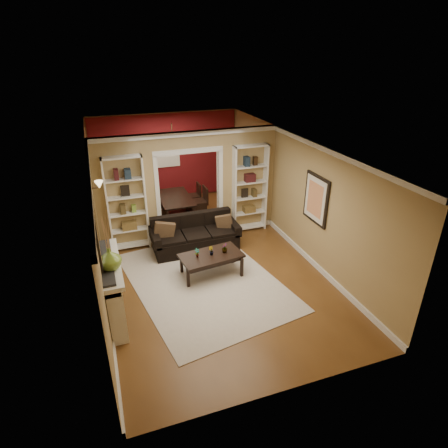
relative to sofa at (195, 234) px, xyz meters
name	(u,v)px	position (x,y,z in m)	size (l,w,h in m)	color
floor	(204,257)	(0.09, -0.45, -0.41)	(8.00, 8.00, 0.00)	brown
ceiling	(201,143)	(0.09, -0.45, 2.29)	(8.00, 8.00, 0.00)	white
wall_back	(167,157)	(0.09, 3.55, 0.94)	(8.00, 8.00, 0.00)	tan
wall_front	(290,317)	(0.09, -4.45, 0.94)	(8.00, 8.00, 0.00)	tan
wall_left	(96,218)	(-2.16, -0.45, 0.94)	(8.00, 8.00, 0.00)	tan
wall_right	(294,192)	(2.34, -0.45, 0.94)	(8.00, 8.00, 0.00)	tan
partition_wall	(189,186)	(0.09, 0.75, 0.94)	(4.50, 0.15, 2.70)	tan
red_back_panel	(167,158)	(0.09, 3.52, 0.91)	(4.44, 0.04, 2.64)	maroon
dining_window	(167,151)	(0.09, 3.48, 1.14)	(0.78, 0.03, 0.98)	#8CA5CC
area_rug	(204,281)	(-0.20, -1.39, -0.40)	(2.75, 3.85, 0.01)	beige
sofa	(195,234)	(0.00, 0.00, 0.00)	(2.09, 0.90, 0.82)	black
pillow_left	(164,230)	(-0.74, -0.02, 0.22)	(0.46, 0.13, 0.46)	brown
pillow_right	(224,223)	(0.74, -0.02, 0.19)	(0.39, 0.11, 0.39)	brown
coffee_table	(211,265)	(0.03, -1.21, -0.16)	(1.30, 0.70, 0.49)	black
plant_left	(197,253)	(-0.28, -1.21, 0.19)	(0.11, 0.07, 0.20)	#336626
plant_center	(211,251)	(0.03, -1.21, 0.18)	(0.10, 0.08, 0.19)	#336626
plant_right	(225,248)	(0.33, -1.21, 0.19)	(0.12, 0.12, 0.21)	#336626
bookshelf_left	(127,204)	(-1.46, 0.58, 0.74)	(0.90, 0.30, 2.30)	white
bookshelf_right	(249,189)	(1.64, 0.58, 0.74)	(0.90, 0.30, 2.30)	white
fireplace	(115,289)	(-2.00, -1.95, 0.17)	(0.32, 1.70, 1.16)	white
vase	(110,259)	(-2.00, -2.19, 0.95)	(0.37, 0.37, 0.39)	olive
mirror	(96,229)	(-2.14, -1.95, 1.39)	(0.03, 0.95, 1.10)	silver
wall_sconce	(96,186)	(-2.06, 0.10, 1.42)	(0.18, 0.18, 0.22)	#FFE0A5
framed_art	(316,199)	(2.30, -1.45, 1.14)	(0.04, 0.85, 1.05)	black
dining_table	(176,206)	(0.01, 2.12, -0.13)	(0.90, 1.61, 0.56)	black
dining_chair_nw	(159,209)	(-0.54, 1.82, 0.00)	(0.40, 0.40, 0.81)	black
dining_chair_ne	(197,202)	(0.56, 1.82, 0.04)	(0.45, 0.45, 0.91)	black
dining_chair_sw	(155,200)	(-0.54, 2.42, 0.01)	(0.41, 0.41, 0.83)	black
dining_chair_se	(192,196)	(0.56, 2.42, 0.00)	(0.40, 0.40, 0.81)	black
chandelier	(174,145)	(0.09, 2.25, 1.61)	(0.50, 0.50, 0.30)	#3C2B1B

